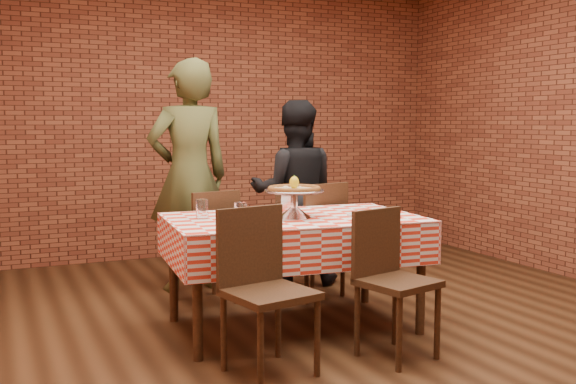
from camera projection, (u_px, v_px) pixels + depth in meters
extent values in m
plane|color=black|center=(329.00, 338.00, 4.30)|extent=(6.00, 6.00, 0.00)
plane|color=brown|center=(194.00, 116.00, 6.87)|extent=(5.50, 0.00, 5.50)
cube|color=#452A16|center=(293.00, 273.00, 4.48)|extent=(1.71, 1.12, 0.75)
cylinder|color=beige|center=(294.00, 190.00, 4.38)|extent=(0.41, 0.41, 0.03)
ellipsoid|color=yellow|center=(294.00, 182.00, 4.38)|extent=(0.08, 0.08, 0.08)
cylinder|color=white|center=(241.00, 213.00, 4.17)|extent=(0.09, 0.09, 0.13)
cylinder|color=white|center=(202.00, 209.00, 4.34)|extent=(0.09, 0.09, 0.13)
cylinder|color=white|center=(359.00, 215.00, 4.48)|extent=(0.17, 0.17, 0.01)
cube|color=white|center=(385.00, 216.00, 4.46)|extent=(0.05, 0.04, 0.00)
cube|color=white|center=(388.00, 215.00, 4.53)|extent=(0.05, 0.04, 0.00)
cube|color=silver|center=(284.00, 202.00, 4.72)|extent=(0.10, 0.09, 0.13)
imported|color=#454723|center=(189.00, 176.00, 5.46)|extent=(0.71, 0.49, 1.90)
imported|color=black|center=(294.00, 192.00, 5.72)|extent=(0.93, 0.84, 1.57)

